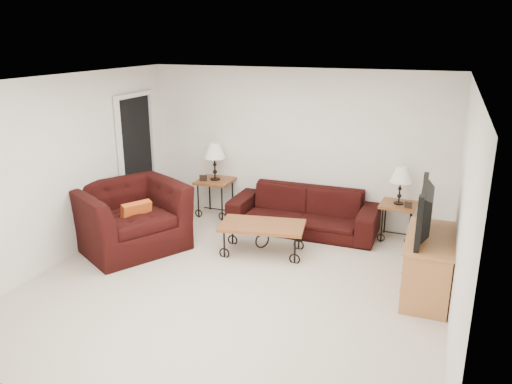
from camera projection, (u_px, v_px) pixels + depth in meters
ground at (236, 283)px, 6.30m from camera, size 5.00×5.00×0.00m
wall_back at (295, 146)px, 8.16m from camera, size 5.00×0.02×2.50m
wall_front at (102, 281)px, 3.70m from camera, size 5.00×0.02×2.50m
wall_left at (65, 169)px, 6.78m from camera, size 0.02×5.00×2.50m
wall_right at (462, 214)px, 5.08m from camera, size 0.02×5.00×2.50m
ceiling at (233, 81)px, 5.56m from camera, size 5.00×5.00×0.00m
doorway at (137, 159)px, 8.31m from camera, size 0.08×0.94×2.04m
sofa at (303, 211)px, 7.90m from camera, size 2.31×0.90×0.67m
side_table_left at (216, 197)px, 8.62m from camera, size 0.60×0.60×0.63m
side_table_right at (397, 221)px, 7.60m from camera, size 0.55×0.55×0.57m
lamp_left at (215, 162)px, 8.43m from camera, size 0.37×0.37×0.63m
lamp_right at (400, 186)px, 7.43m from camera, size 0.34×0.34×0.57m
photo_frame_left at (203, 178)px, 8.42m from camera, size 0.13×0.04×0.11m
photo_frame_right at (408, 205)px, 7.31m from camera, size 0.11×0.04×0.09m
coffee_table at (262, 239)px, 7.12m from camera, size 1.27×0.83×0.44m
armchair at (130, 217)px, 7.24m from camera, size 1.82×1.89×0.94m
throw_pillow at (136, 216)px, 7.13m from camera, size 0.31×0.43×0.43m
tv_stand at (428, 265)px, 5.96m from camera, size 0.51×1.22×0.73m
television at (432, 211)px, 5.77m from camera, size 0.14×1.10×0.63m
backpack at (362, 229)px, 7.45m from camera, size 0.41×0.35×0.47m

